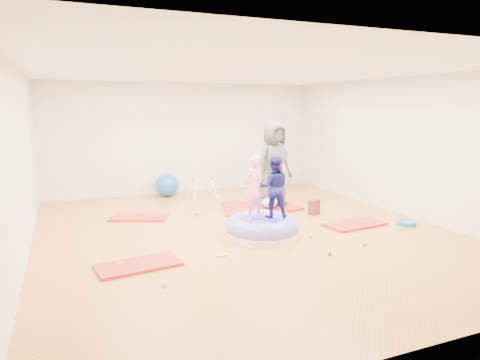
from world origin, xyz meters
name	(u,v)px	position (x,y,z in m)	size (l,w,h in m)	color
room	(247,154)	(0.00, 0.00, 1.40)	(7.01, 8.01, 2.81)	#B07D34
gym_mat_front_left	(138,265)	(-2.04, -0.93, 0.02)	(1.14, 0.57, 0.05)	#A63A21
gym_mat_mid_left	(139,217)	(-1.61, 1.69, 0.02)	(1.11, 0.55, 0.05)	#A63A21
gym_mat_center_back	(238,209)	(0.49, 1.61, 0.03)	(1.23, 0.62, 0.05)	#A63A21
gym_mat_right	(355,224)	(2.06, -0.37, 0.02)	(1.15, 0.57, 0.05)	#A63A21
gym_mat_rear_right	(276,206)	(1.40, 1.56, 0.02)	(1.19, 0.59, 0.05)	#A63A21
inflatable_cushion	(262,228)	(0.15, -0.33, 0.16)	(1.27, 1.27, 0.40)	silver
child_pink	(253,185)	(-0.03, -0.35, 0.92)	(0.40, 0.26, 1.11)	pink
child_navy	(274,184)	(0.37, -0.32, 0.90)	(0.52, 0.40, 1.06)	#12135A
adult_caregiver	(274,164)	(1.35, 1.63, 0.97)	(0.89, 0.58, 1.83)	#424242
infant	(270,202)	(1.14, 1.36, 0.16)	(0.37, 0.38, 0.22)	#A1C0D9
ball_pit_balls	(256,235)	(0.04, -0.31, 0.03)	(4.66, 3.30, 0.06)	red
exercise_ball_blue	(167,185)	(-0.61, 3.57, 0.29)	(0.58, 0.58, 0.58)	blue
exercise_ball_orange	(166,189)	(-0.64, 3.58, 0.19)	(0.37, 0.37, 0.37)	#FF9700
infant_play_gym	(202,185)	(0.13, 3.03, 0.33)	(0.64, 0.60, 0.49)	white
cube_shelf	(269,173)	(2.31, 3.79, 0.38)	(0.76, 0.38, 0.76)	white
balance_disc	(406,223)	(2.98, -0.71, 0.04)	(0.36, 0.36, 0.08)	#0E7596
backpack	(314,207)	(1.82, 0.68, 0.15)	(0.27, 0.16, 0.31)	#B2152C
yellow_toy	(221,255)	(-0.82, -0.94, 0.01)	(0.19, 0.19, 0.03)	yellow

